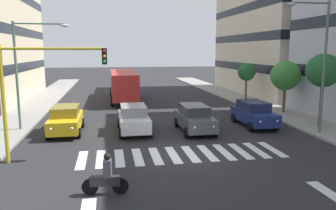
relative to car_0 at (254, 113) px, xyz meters
The scene contains 16 objects.
ground_plane 8.36m from the car_0, 40.47° to the left, with size 180.00×180.00×0.00m, color #262628.
building_left_block_0 21.75m from the car_0, 122.04° to the right, with size 9.52×18.77×19.98m.
crosswalk_markings 8.36m from the car_0, 40.47° to the left, with size 10.35×2.80×0.01m.
lane_arrow_0 11.11m from the car_0, 79.78° to the left, with size 0.50×2.20×0.01m, color silver.
car_0 is the anchor object (origin of this frame).
car_1 4.54m from the car_0, 10.26° to the left, with size 2.02×4.44×1.72m.
car_2 8.37m from the car_0, ahead, with size 2.02×4.44×1.72m.
car_3 12.65m from the car_0, ahead, with size 2.02×4.44×1.72m.
bus_behind_traffic 16.21m from the car_0, 58.86° to the right, with size 2.78×10.50×3.00m.
motorcycle_with_rider 13.88m from the car_0, 43.34° to the left, with size 1.70×0.39×1.57m.
traffic_light_gantry 14.52m from the car_0, 21.45° to the left, with size 4.80×0.36×5.50m.
street_lamp_left 5.70m from the car_0, 130.22° to the left, with size 2.76×0.28×7.95m.
street_lamp_right 15.51m from the car_0, ahead, with size 3.43×0.28×6.88m.
street_tree_0 5.29m from the car_0, 160.47° to the left, with size 2.23×2.23×4.88m.
street_tree_1 6.18m from the car_0, 139.41° to the right, with size 2.42×2.42×4.24m.
street_tree_2 11.67m from the car_0, 110.54° to the right, with size 1.82×1.82×3.81m.
Camera 1 is at (3.57, 15.84, 5.23)m, focal length 35.45 mm.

